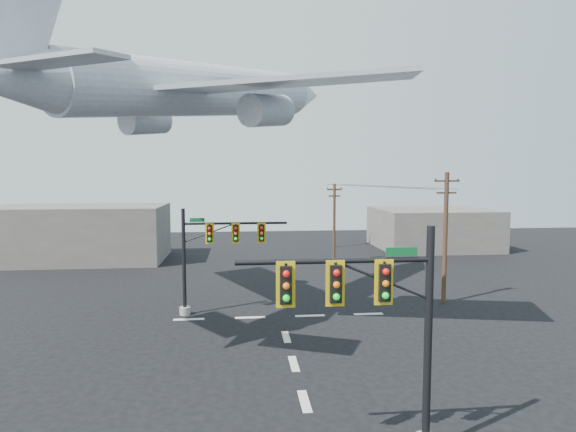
{
  "coord_description": "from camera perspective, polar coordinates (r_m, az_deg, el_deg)",
  "views": [
    {
      "loc": [
        -2.63,
        -19.17,
        9.49
      ],
      "look_at": [
        -0.19,
        5.0,
        7.35
      ],
      "focal_mm": 30.0,
      "sensor_mm": 36.0,
      "label": 1
    }
  ],
  "objects": [
    {
      "name": "signal_mast_near",
      "position": [
        16.55,
        11.14,
        -13.07
      ],
      "size": [
        6.8,
        0.86,
        7.79
      ],
      "color": "gray",
      "rests_on": "ground"
    },
    {
      "name": "power_lines",
      "position": [
        48.51,
        8.46,
        3.3
      ],
      "size": [
        6.53,
        27.39,
        0.8
      ],
      "color": "black"
    },
    {
      "name": "building_left",
      "position": [
        57.25,
        -23.4,
        -1.89
      ],
      "size": [
        18.0,
        10.0,
        6.0
      ],
      "primitive_type": "cube",
      "color": "#68625B",
      "rests_on": "ground"
    },
    {
      "name": "utility_pole_b",
      "position": [
        51.31,
        5.5,
        -0.67
      ],
      "size": [
        1.71,
        0.28,
        8.44
      ],
      "rotation": [
        0.0,
        0.0,
        -0.08
      ],
      "color": "#43291C",
      "rests_on": "ground"
    },
    {
      "name": "lane_markings",
      "position": [
        26.4,
        0.35,
        -16.01
      ],
      "size": [
        14.0,
        21.2,
        0.01
      ],
      "color": "beige",
      "rests_on": "ground"
    },
    {
      "name": "signal_mast_far",
      "position": [
        32.77,
        -9.19,
        -4.53
      ],
      "size": [
        7.29,
        0.79,
        7.19
      ],
      "color": "gray",
      "rests_on": "ground"
    },
    {
      "name": "building_right",
      "position": [
        64.47,
        16.74,
        -1.41
      ],
      "size": [
        14.0,
        12.0,
        5.0
      ],
      "primitive_type": "cube",
      "color": "#68625B",
      "rests_on": "ground"
    },
    {
      "name": "ground",
      "position": [
        21.55,
        1.97,
        -21.1
      ],
      "size": [
        120.0,
        120.0,
        0.0
      ],
      "primitive_type": "plane",
      "color": "black",
      "rests_on": "ground"
    },
    {
      "name": "utility_pole_a",
      "position": [
        36.82,
        18.14,
        -2.18
      ],
      "size": [
        1.93,
        0.32,
        9.61
      ],
      "rotation": [
        0.0,
        0.0,
        0.05
      ],
      "color": "#43291C",
      "rests_on": "ground"
    },
    {
      "name": "airliner",
      "position": [
        32.25,
        -10.0,
        14.36
      ],
      "size": [
        24.47,
        26.42,
        7.88
      ],
      "rotation": [
        0.0,
        -0.11,
        0.9
      ],
      "color": "silver"
    },
    {
      "name": "utility_pole_c",
      "position": [
        62.19,
        5.49,
        0.1
      ],
      "size": [
        1.63,
        0.27,
        7.96
      ],
      "rotation": [
        0.0,
        0.0,
        -0.03
      ],
      "color": "#43291C",
      "rests_on": "ground"
    }
  ]
}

